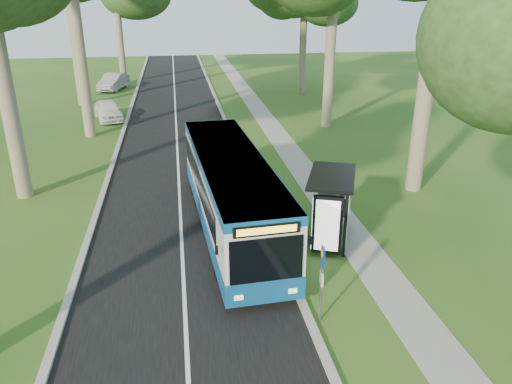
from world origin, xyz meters
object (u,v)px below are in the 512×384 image
(bus_shelter, at_px, (338,199))
(car_silver, at_px, (113,82))
(bus, at_px, (231,193))
(car_white, at_px, (108,110))
(bus_stop_sign, at_px, (322,275))
(litter_bin, at_px, (274,198))

(bus_shelter, bearing_deg, car_silver, 130.07)
(bus_shelter, xyz_separation_m, car_silver, (-11.31, 32.95, -1.06))
(bus, height_order, car_silver, bus)
(bus_shelter, distance_m, car_white, 23.51)
(bus_stop_sign, bearing_deg, bus_shelter, 72.18)
(bus_shelter, height_order, litter_bin, bus_shelter)
(car_silver, bearing_deg, car_white, -70.37)
(bus_shelter, distance_m, car_silver, 34.85)
(bus_stop_sign, relative_size, car_white, 0.58)
(bus_shelter, bearing_deg, car_white, 137.64)
(bus_stop_sign, distance_m, litter_bin, 8.24)
(litter_bin, bearing_deg, bus, -137.00)
(car_white, bearing_deg, bus_stop_sign, -85.85)
(bus, height_order, bus_stop_sign, bus)
(bus_shelter, xyz_separation_m, car_white, (-10.49, 21.02, -1.11))
(bus, xyz_separation_m, litter_bin, (2.07, 1.93, -1.14))
(bus, relative_size, car_white, 2.79)
(bus_shelter, relative_size, litter_bin, 4.01)
(car_white, height_order, car_silver, car_silver)
(bus_shelter, bearing_deg, bus, 175.33)
(bus, relative_size, car_silver, 2.51)
(bus, height_order, litter_bin, bus)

